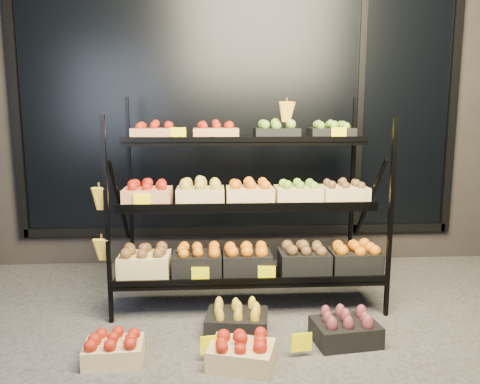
{
  "coord_description": "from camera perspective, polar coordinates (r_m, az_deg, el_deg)",
  "views": [
    {
      "loc": [
        -0.28,
        -3.1,
        1.5
      ],
      "look_at": [
        -0.06,
        0.55,
        0.9
      ],
      "focal_mm": 35.0,
      "sensor_mm": 36.0,
      "label": 1
    }
  ],
  "objects": [
    {
      "name": "ground",
      "position": [
        3.45,
        1.62,
        -16.41
      ],
      "size": [
        24.0,
        24.0,
        0.0
      ],
      "primitive_type": "plane",
      "color": "#514F4C",
      "rests_on": "ground"
    },
    {
      "name": "building",
      "position": [
        5.7,
        -0.63,
        11.84
      ],
      "size": [
        6.0,
        2.08,
        3.5
      ],
      "color": "#2D2826",
      "rests_on": "ground"
    },
    {
      "name": "display_rack",
      "position": [
        3.77,
        0.8,
        -1.53
      ],
      "size": [
        2.18,
        1.02,
        1.73
      ],
      "color": "black",
      "rests_on": "ground"
    },
    {
      "name": "tag_floor_a",
      "position": [
        3.06,
        -3.58,
        -18.77
      ],
      "size": [
        0.13,
        0.01,
        0.12
      ],
      "primitive_type": "cube",
      "color": "#FFF500",
      "rests_on": "ground"
    },
    {
      "name": "tag_floor_b",
      "position": [
        3.1,
        7.52,
        -18.36
      ],
      "size": [
        0.13,
        0.01,
        0.12
      ],
      "primitive_type": "cube",
      "color": "#FFF500",
      "rests_on": "ground"
    },
    {
      "name": "floor_crate_left",
      "position": [
        3.12,
        -15.13,
        -17.89
      ],
      "size": [
        0.37,
        0.28,
        0.19
      ],
      "rotation": [
        0.0,
        0.0,
        0.06
      ],
      "color": "#DDC37F",
      "rests_on": "ground"
    },
    {
      "name": "floor_crate_midleft",
      "position": [
        3.36,
        -0.39,
        -15.33
      ],
      "size": [
        0.46,
        0.36,
        0.21
      ],
      "rotation": [
        0.0,
        0.0,
        -0.13
      ],
      "color": "black",
      "rests_on": "ground"
    },
    {
      "name": "floor_crate_midright",
      "position": [
        2.98,
        0.17,
        -18.85
      ],
      "size": [
        0.44,
        0.38,
        0.2
      ],
      "rotation": [
        0.0,
        0.0,
        -0.28
      ],
      "color": "#DDC37F",
      "rests_on": "ground"
    },
    {
      "name": "floor_crate_right",
      "position": [
        3.32,
        12.73,
        -15.91
      ],
      "size": [
        0.45,
        0.36,
        0.21
      ],
      "rotation": [
        0.0,
        0.0,
        0.13
      ],
      "color": "black",
      "rests_on": "ground"
    }
  ]
}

